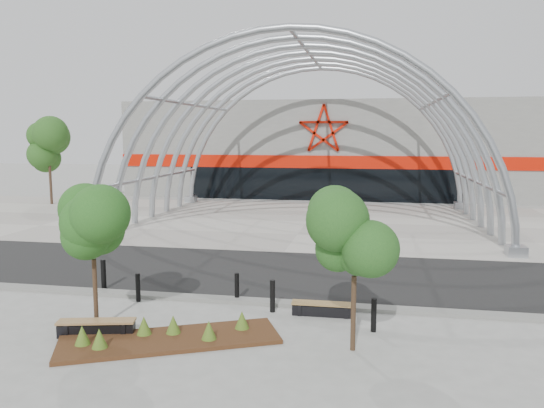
# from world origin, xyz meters

# --- Properties ---
(ground) EXTENTS (140.00, 140.00, 0.00)m
(ground) POSITION_xyz_m (0.00, 0.00, 0.00)
(ground) COLOR gray
(ground) RESTS_ON ground
(road) EXTENTS (140.00, 7.00, 0.02)m
(road) POSITION_xyz_m (0.00, 3.50, 0.01)
(road) COLOR black
(road) RESTS_ON ground
(forecourt) EXTENTS (60.00, 17.00, 0.04)m
(forecourt) POSITION_xyz_m (0.00, 15.50, 0.02)
(forecourt) COLOR #9F9990
(forecourt) RESTS_ON ground
(kerb) EXTENTS (60.00, 0.50, 0.12)m
(kerb) POSITION_xyz_m (0.00, -0.25, 0.06)
(kerb) COLOR slate
(kerb) RESTS_ON ground
(arena_building) EXTENTS (34.00, 15.24, 8.00)m
(arena_building) POSITION_xyz_m (0.00, 33.45, 3.99)
(arena_building) COLOR slate
(arena_building) RESTS_ON ground
(vault_canopy) EXTENTS (20.80, 15.80, 20.36)m
(vault_canopy) POSITION_xyz_m (0.00, 15.50, 0.02)
(vault_canopy) COLOR #A1A6AC
(vault_canopy) RESTS_ON ground
(planting_bed) EXTENTS (5.75, 3.88, 0.59)m
(planting_bed) POSITION_xyz_m (-1.29, -3.70, 0.14)
(planting_bed) COLOR #381D0F
(planting_bed) RESTS_ON ground
(street_tree_0) EXTENTS (1.66, 1.66, 3.79)m
(street_tree_0) POSITION_xyz_m (-3.55, -3.16, 2.72)
(street_tree_0) COLOR #332113
(street_tree_0) RESTS_ON ground
(street_tree_1) EXTENTS (1.55, 1.55, 3.66)m
(street_tree_1) POSITION_xyz_m (3.41, -3.35, 2.63)
(street_tree_1) COLOR #302113
(street_tree_1) RESTS_ON ground
(bench_0) EXTENTS (2.07, 0.90, 0.42)m
(bench_0) POSITION_xyz_m (-3.28, -3.65, 0.21)
(bench_0) COLOR black
(bench_0) RESTS_ON ground
(bench_1) EXTENTS (1.86, 0.43, 0.39)m
(bench_1) POSITION_xyz_m (2.46, -0.97, 0.19)
(bench_1) COLOR black
(bench_1) RESTS_ON ground
(bollard_0) EXTENTS (0.17, 0.17, 1.05)m
(bollard_0) POSITION_xyz_m (-5.16, 0.25, 0.53)
(bollard_0) COLOR black
(bollard_0) RESTS_ON ground
(bollard_1) EXTENTS (0.15, 0.15, 0.92)m
(bollard_1) POSITION_xyz_m (-3.44, -0.74, 0.46)
(bollard_1) COLOR black
(bollard_1) RESTS_ON ground
(bollard_2) EXTENTS (0.14, 0.14, 0.90)m
(bollard_2) POSITION_xyz_m (-0.37, -0.10, 0.45)
(bollard_2) COLOR black
(bollard_2) RESTS_ON ground
(bollard_3) EXTENTS (0.16, 0.16, 0.98)m
(bollard_3) POSITION_xyz_m (0.94, -0.93, 0.49)
(bollard_3) COLOR black
(bollard_3) RESTS_ON ground
(bollard_4) EXTENTS (0.15, 0.15, 0.92)m
(bollard_4) POSITION_xyz_m (3.91, -2.01, 0.46)
(bollard_4) COLOR black
(bollard_4) RESTS_ON ground
(bg_tree_0) EXTENTS (3.00, 3.00, 6.45)m
(bg_tree_0) POSITION_xyz_m (-20.00, 20.00, 4.64)
(bg_tree_0) COLOR black
(bg_tree_0) RESTS_ON ground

